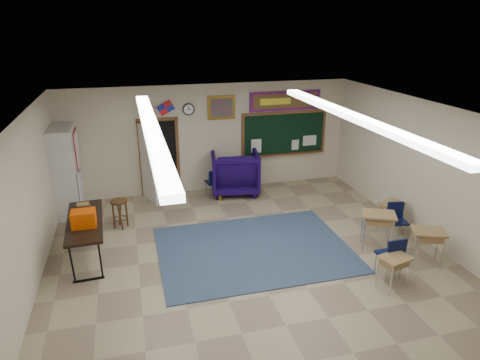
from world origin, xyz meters
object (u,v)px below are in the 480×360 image
object	(u,v)px
wingback_armchair	(235,172)
wooden_stool	(120,214)
student_desk_front_left	(377,229)
folding_table	(87,237)
student_desk_front_right	(391,214)

from	to	relation	value
wingback_armchair	wooden_stool	bearing A→B (deg)	34.65
wingback_armchair	student_desk_front_left	size ratio (longest dim) A/B	1.60
wingback_armchair	folding_table	distance (m)	4.65
folding_table	wooden_stool	xyz separation A→B (m)	(0.64, 1.23, -0.11)
wooden_stool	folding_table	bearing A→B (deg)	-117.58
wingback_armchair	folding_table	world-z (taller)	wingback_armchair
folding_table	wooden_stool	distance (m)	1.40
student_desk_front_right	student_desk_front_left	bearing A→B (deg)	-157.87
student_desk_front_right	wooden_stool	bearing A→B (deg)	144.98
wingback_armchair	folding_table	bearing A→B (deg)	45.13
folding_table	wingback_armchair	bearing A→B (deg)	32.97
wingback_armchair	wooden_stool	xyz separation A→B (m)	(-3.14, -1.47, -0.25)
wingback_armchair	wooden_stool	world-z (taller)	wingback_armchair
student_desk_front_left	student_desk_front_right	distance (m)	1.08
folding_table	student_desk_front_right	bearing A→B (deg)	-6.53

